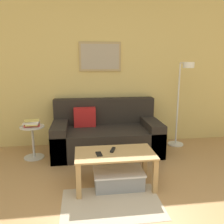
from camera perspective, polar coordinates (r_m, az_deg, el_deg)
wall_back at (r=4.26m, az=-0.66°, el=9.32°), size 5.60×0.09×2.55m
area_rug at (r=2.72m, az=-0.05°, el=-21.15°), size 1.07×0.70×0.01m
couch at (r=3.98m, az=-1.48°, el=-5.44°), size 1.74×0.89×0.86m
coffee_table at (r=2.89m, az=0.69°, el=-11.25°), size 0.95×0.52×0.43m
storage_bin at (r=2.98m, az=1.58°, el=-15.69°), size 0.60×0.37×0.21m
floor_lamp at (r=4.15m, az=16.55°, el=3.52°), size 0.28×0.54×1.48m
side_table at (r=3.90m, az=-18.49°, el=-6.15°), size 0.37×0.37×0.51m
book_stack at (r=3.82m, az=-18.72°, el=-2.58°), size 0.24×0.18×0.10m
remote_control at (r=2.91m, az=0.18°, el=-9.09°), size 0.09×0.15×0.02m
cell_phone at (r=2.81m, az=-3.16°, el=-10.05°), size 0.08×0.15×0.01m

